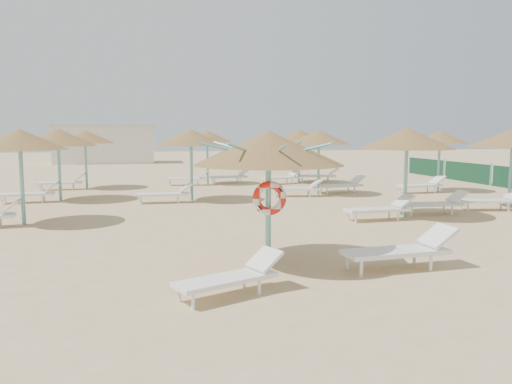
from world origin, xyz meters
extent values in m
plane|color=tan|center=(0.00, 0.00, 0.00)|extent=(120.00, 120.00, 0.00)
cylinder|color=#66B0B2|center=(-0.01, 0.05, 1.09)|extent=(0.11, 0.11, 2.18)
cone|color=olive|center=(-0.01, 0.05, 2.28)|extent=(2.91, 2.91, 0.65)
cylinder|color=#66B0B2|center=(-0.01, 0.05, 2.03)|extent=(0.20, 0.20, 0.12)
cylinder|color=#66B0B2|center=(0.66, 0.05, 2.23)|extent=(1.32, 0.04, 0.34)
cylinder|color=#66B0B2|center=(0.46, 0.52, 2.23)|extent=(0.96, 0.96, 0.34)
cylinder|color=#66B0B2|center=(-0.01, 0.72, 2.23)|extent=(0.04, 1.32, 0.34)
cylinder|color=#66B0B2|center=(-0.48, 0.52, 2.23)|extent=(0.96, 0.96, 0.34)
cylinder|color=#66B0B2|center=(-0.68, 0.05, 2.23)|extent=(1.32, 0.04, 0.34)
cylinder|color=#66B0B2|center=(-0.48, -0.42, 2.23)|extent=(0.96, 0.96, 0.34)
cylinder|color=#66B0B2|center=(-0.01, -0.62, 2.23)|extent=(0.04, 1.32, 0.34)
cylinder|color=#66B0B2|center=(0.46, -0.42, 2.23)|extent=(0.96, 0.96, 0.34)
torus|color=red|center=(-0.01, -0.05, 1.32)|extent=(0.67, 0.15, 0.67)
cylinder|color=white|center=(-1.67, -2.23, 0.12)|extent=(0.05, 0.05, 0.25)
cylinder|color=white|center=(-1.85, -1.83, 0.12)|extent=(0.05, 0.05, 0.25)
cylinder|color=white|center=(-0.58, -1.75, 0.12)|extent=(0.05, 0.05, 0.25)
cylinder|color=white|center=(-0.76, -1.35, 0.12)|extent=(0.05, 0.05, 0.25)
cube|color=white|center=(-1.11, -1.74, 0.28)|extent=(1.76, 1.18, 0.07)
cube|color=white|center=(-0.42, -1.44, 0.49)|extent=(0.61, 0.66, 0.32)
cylinder|color=white|center=(1.42, -1.16, 0.15)|extent=(0.06, 0.06, 0.30)
cylinder|color=white|center=(1.38, -0.63, 0.15)|extent=(0.06, 0.06, 0.30)
cylinder|color=white|center=(2.85, -1.06, 0.15)|extent=(0.06, 0.06, 0.30)
cylinder|color=white|center=(2.81, -0.53, 0.15)|extent=(0.06, 0.06, 0.30)
cube|color=white|center=(2.25, -0.84, 0.34)|extent=(2.07, 0.81, 0.09)
cube|color=white|center=(3.15, -0.77, 0.60)|extent=(0.56, 0.68, 0.39)
cylinder|color=#66B0B2|center=(-5.77, 5.63, 1.15)|extent=(0.11, 0.11, 2.30)
cone|color=olive|center=(-5.77, 5.63, 2.39)|extent=(2.54, 2.54, 0.57)
cylinder|color=#66B0B2|center=(-5.77, 5.63, 2.15)|extent=(0.20, 0.20, 0.12)
cylinder|color=white|center=(-6.35, 5.55, 0.14)|extent=(0.06, 0.06, 0.28)
cube|color=white|center=(-6.02, 5.34, 0.56)|extent=(0.56, 0.66, 0.36)
cylinder|color=#66B0B2|center=(-5.63, 10.66, 1.15)|extent=(0.11, 0.11, 2.30)
cone|color=olive|center=(-5.63, 10.66, 2.40)|extent=(2.84, 2.84, 0.64)
cylinder|color=#66B0B2|center=(-5.63, 10.66, 2.15)|extent=(0.20, 0.20, 0.12)
cylinder|color=white|center=(-7.50, 9.95, 0.14)|extent=(0.06, 0.06, 0.28)
cylinder|color=white|center=(-7.54, 10.45, 0.14)|extent=(0.06, 0.06, 0.28)
cylinder|color=white|center=(-6.16, 10.05, 0.14)|extent=(0.06, 0.06, 0.28)
cylinder|color=white|center=(-6.20, 10.55, 0.14)|extent=(0.06, 0.06, 0.28)
cube|color=white|center=(-6.73, 10.26, 0.32)|extent=(1.94, 0.76, 0.08)
cube|color=white|center=(-5.88, 10.32, 0.56)|extent=(0.53, 0.64, 0.36)
cylinder|color=#66B0B2|center=(-5.17, 14.82, 1.15)|extent=(0.11, 0.11, 2.30)
cone|color=olive|center=(-5.17, 14.82, 2.39)|extent=(2.62, 2.62, 0.59)
cylinder|color=#66B0B2|center=(-5.17, 14.82, 2.15)|extent=(0.20, 0.20, 0.12)
cylinder|color=white|center=(-7.05, 14.12, 0.14)|extent=(0.06, 0.06, 0.28)
cylinder|color=white|center=(-7.08, 14.62, 0.14)|extent=(0.06, 0.06, 0.28)
cylinder|color=white|center=(-5.70, 14.20, 0.14)|extent=(0.06, 0.06, 0.28)
cylinder|color=white|center=(-5.73, 14.70, 0.14)|extent=(0.06, 0.06, 0.28)
cube|color=white|center=(-6.27, 14.42, 0.32)|extent=(1.93, 0.73, 0.08)
cube|color=white|center=(-5.42, 14.46, 0.56)|extent=(0.52, 0.63, 0.36)
cylinder|color=#66B0B2|center=(-0.73, 9.59, 1.15)|extent=(0.11, 0.11, 2.30)
cone|color=olive|center=(-0.73, 9.59, 2.39)|extent=(2.68, 2.68, 0.60)
cylinder|color=#66B0B2|center=(-0.73, 9.59, 2.15)|extent=(0.20, 0.20, 0.12)
cylinder|color=white|center=(-2.64, 8.95, 0.14)|extent=(0.06, 0.06, 0.28)
cylinder|color=white|center=(-2.63, 9.45, 0.14)|extent=(0.06, 0.06, 0.28)
cylinder|color=white|center=(-1.29, 8.93, 0.14)|extent=(0.06, 0.06, 0.28)
cylinder|color=white|center=(-1.28, 9.43, 0.14)|extent=(0.06, 0.06, 0.28)
cube|color=white|center=(-1.83, 9.19, 0.32)|extent=(1.91, 0.65, 0.08)
cube|color=white|center=(-0.98, 9.18, 0.56)|extent=(0.49, 0.61, 0.36)
cylinder|color=#66B0B2|center=(0.54, 15.61, 1.15)|extent=(0.11, 0.11, 2.30)
cone|color=olive|center=(0.54, 15.61, 2.38)|extent=(2.47, 2.47, 0.56)
cylinder|color=#66B0B2|center=(0.54, 15.61, 2.15)|extent=(0.20, 0.20, 0.12)
cylinder|color=white|center=(-1.39, 15.07, 0.14)|extent=(0.06, 0.06, 0.28)
cylinder|color=white|center=(-1.32, 15.57, 0.14)|extent=(0.06, 0.06, 0.28)
cylinder|color=white|center=(-0.05, 14.90, 0.14)|extent=(0.06, 0.06, 0.28)
cylinder|color=white|center=(0.02, 15.39, 0.14)|extent=(0.06, 0.06, 0.28)
cube|color=white|center=(-0.56, 15.21, 0.32)|extent=(1.96, 0.86, 0.08)
cube|color=white|center=(0.28, 15.10, 0.56)|extent=(0.56, 0.66, 0.36)
cylinder|color=white|center=(0.88, 15.56, 0.14)|extent=(0.06, 0.06, 0.28)
cylinder|color=white|center=(0.81, 16.06, 0.14)|extent=(0.06, 0.06, 0.28)
cylinder|color=white|center=(2.22, 15.74, 0.14)|extent=(0.06, 0.06, 0.28)
cylinder|color=white|center=(2.15, 16.23, 0.14)|extent=(0.06, 0.06, 0.28)
cube|color=white|center=(1.64, 15.91, 0.32)|extent=(1.96, 0.86, 0.08)
cube|color=white|center=(2.48, 16.02, 0.56)|extent=(0.56, 0.66, 0.36)
cylinder|color=#66B0B2|center=(5.34, 4.55, 1.15)|extent=(0.11, 0.11, 2.30)
cone|color=olive|center=(5.34, 4.55, 2.40)|extent=(2.83, 2.83, 0.64)
cylinder|color=#66B0B2|center=(5.34, 4.55, 2.15)|extent=(0.20, 0.20, 0.12)
cylinder|color=white|center=(3.46, 3.86, 0.14)|extent=(0.06, 0.06, 0.28)
cylinder|color=white|center=(3.43, 4.36, 0.14)|extent=(0.06, 0.06, 0.28)
cylinder|color=white|center=(4.81, 3.93, 0.14)|extent=(0.06, 0.06, 0.28)
cylinder|color=white|center=(4.78, 4.43, 0.14)|extent=(0.06, 0.06, 0.28)
cube|color=white|center=(4.24, 4.15, 0.32)|extent=(1.93, 0.72, 0.08)
cube|color=white|center=(5.09, 4.19, 0.56)|extent=(0.52, 0.63, 0.36)
cylinder|color=white|center=(5.63, 4.64, 0.14)|extent=(0.06, 0.06, 0.28)
cylinder|color=white|center=(5.66, 5.14, 0.14)|extent=(0.06, 0.06, 0.28)
cylinder|color=white|center=(6.98, 4.57, 0.14)|extent=(0.06, 0.06, 0.28)
cylinder|color=white|center=(7.01, 5.07, 0.14)|extent=(0.06, 0.06, 0.28)
cube|color=white|center=(6.44, 4.85, 0.32)|extent=(1.93, 0.72, 0.08)
cube|color=white|center=(7.29, 4.80, 0.56)|extent=(0.52, 0.63, 0.36)
cylinder|color=#66B0B2|center=(4.57, 10.39, 1.15)|extent=(0.11, 0.11, 2.30)
cone|color=olive|center=(4.57, 10.39, 2.39)|extent=(2.57, 2.57, 0.58)
cylinder|color=#66B0B2|center=(4.57, 10.39, 2.15)|extent=(0.20, 0.20, 0.12)
cylinder|color=white|center=(2.64, 9.89, 0.14)|extent=(0.06, 0.06, 0.28)
cylinder|color=white|center=(2.73, 10.39, 0.14)|extent=(0.06, 0.06, 0.28)
cylinder|color=white|center=(3.97, 9.65, 0.14)|extent=(0.06, 0.06, 0.28)
cylinder|color=white|center=(4.06, 10.14, 0.14)|extent=(0.06, 0.06, 0.28)
cube|color=white|center=(3.47, 9.99, 0.32)|extent=(1.98, 0.96, 0.08)
cube|color=white|center=(4.31, 9.84, 0.56)|extent=(0.59, 0.68, 0.36)
cylinder|color=white|center=(4.93, 10.30, 0.14)|extent=(0.06, 0.06, 0.28)
cylinder|color=white|center=(4.84, 10.79, 0.14)|extent=(0.06, 0.06, 0.28)
cylinder|color=white|center=(6.26, 10.55, 0.14)|extent=(0.06, 0.06, 0.28)
cylinder|color=white|center=(6.17, 11.04, 0.14)|extent=(0.06, 0.06, 0.28)
cube|color=white|center=(5.67, 10.69, 0.32)|extent=(1.98, 0.96, 0.08)
cube|color=white|center=(6.51, 10.85, 0.56)|extent=(0.59, 0.68, 0.36)
cylinder|color=#66B0B2|center=(5.19, 15.22, 1.15)|extent=(0.11, 0.11, 2.30)
cone|color=olive|center=(5.19, 15.22, 2.40)|extent=(2.90, 2.90, 0.65)
cylinder|color=#66B0B2|center=(5.19, 15.22, 2.15)|extent=(0.20, 0.20, 0.12)
cylinder|color=white|center=(3.38, 14.36, 0.14)|extent=(0.06, 0.06, 0.28)
cylinder|color=white|center=(3.25, 14.84, 0.14)|extent=(0.06, 0.06, 0.28)
cylinder|color=white|center=(4.68, 14.73, 0.14)|extent=(0.06, 0.06, 0.28)
cylinder|color=white|center=(4.55, 15.21, 0.14)|extent=(0.06, 0.06, 0.28)
cube|color=white|center=(4.09, 14.82, 0.32)|extent=(2.00, 1.11, 0.08)
cube|color=white|center=(4.90, 15.05, 0.56)|extent=(0.63, 0.71, 0.36)
cylinder|color=white|center=(5.45, 15.49, 0.14)|extent=(0.06, 0.06, 0.28)
cylinder|color=white|center=(5.58, 15.97, 0.14)|extent=(0.06, 0.06, 0.28)
cylinder|color=white|center=(6.75, 15.13, 0.14)|extent=(0.06, 0.06, 0.28)
cylinder|color=white|center=(6.88, 15.61, 0.14)|extent=(0.06, 0.06, 0.28)
cube|color=white|center=(6.29, 15.52, 0.32)|extent=(2.00, 1.11, 0.08)
cube|color=white|center=(7.10, 15.29, 0.56)|extent=(0.63, 0.71, 0.36)
cylinder|color=#66B0B2|center=(9.81, 5.56, 1.15)|extent=(0.11, 0.11, 2.30)
cylinder|color=#66B0B2|center=(9.81, 5.56, 2.15)|extent=(0.20, 0.20, 0.12)
cylinder|color=white|center=(7.87, 5.06, 0.14)|extent=(0.06, 0.06, 0.28)
cylinder|color=white|center=(7.97, 5.55, 0.14)|extent=(0.06, 0.06, 0.28)
cylinder|color=white|center=(9.20, 4.81, 0.14)|extent=(0.06, 0.06, 0.28)
cylinder|color=white|center=(9.29, 5.30, 0.14)|extent=(0.06, 0.06, 0.28)
cube|color=white|center=(8.71, 5.16, 0.32)|extent=(1.98, 0.96, 0.08)
cylinder|color=#66B0B2|center=(10.10, 10.40, 1.15)|extent=(0.11, 0.11, 2.30)
cone|color=olive|center=(10.10, 10.40, 2.38)|extent=(2.36, 2.36, 0.53)
cylinder|color=#66B0B2|center=(10.10, 10.40, 2.15)|extent=(0.20, 0.20, 0.12)
cylinder|color=white|center=(8.22, 9.70, 0.14)|extent=(0.06, 0.06, 0.28)
cylinder|color=white|center=(8.19, 10.20, 0.14)|extent=(0.06, 0.06, 0.28)
cylinder|color=white|center=(9.56, 9.79, 0.14)|extent=(0.06, 0.06, 0.28)
cylinder|color=white|center=(9.53, 10.29, 0.14)|extent=(0.06, 0.06, 0.28)
cube|color=white|center=(9.00, 10.00, 0.32)|extent=(1.94, 0.74, 0.08)
cube|color=white|center=(9.85, 10.06, 0.56)|extent=(0.52, 0.63, 0.36)
cube|color=silver|center=(-6.00, 35.00, 1.50)|extent=(8.00, 4.00, 3.00)
cube|color=beige|center=(-6.00, 35.00, 3.12)|extent=(8.40, 4.40, 0.25)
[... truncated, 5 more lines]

